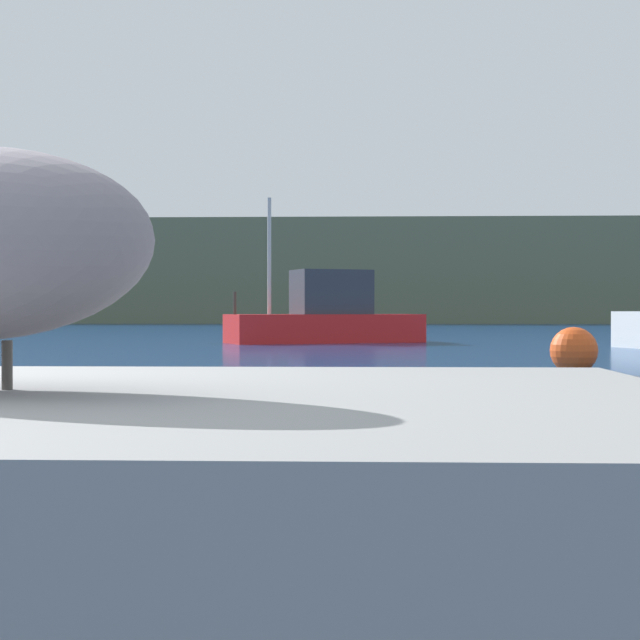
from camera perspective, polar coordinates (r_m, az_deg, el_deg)
The scene contains 3 objects.
hillside_backdrop at distance 80.61m, azimuth 0.77°, elevation 2.65°, with size 140.00×14.10×7.90m, color #5B664C.
fishing_boat_red at distance 31.74m, azimuth 0.40°, elevation 0.18°, with size 6.45×4.17×4.53m.
mooring_buoy at distance 16.74m, azimuth 14.27°, elevation -1.70°, with size 0.77×0.77×0.77m, color #E54C19.
Camera 1 is at (2.10, -3.05, 1.05)m, focal length 56.15 mm.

